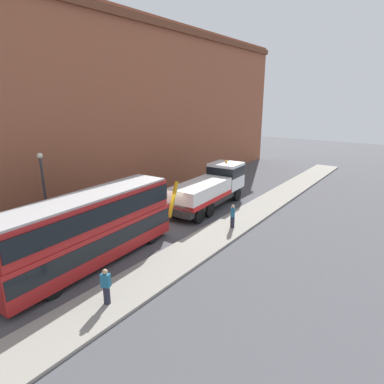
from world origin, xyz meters
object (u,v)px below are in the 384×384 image
(double_decker_bus, at_px, (90,227))
(street_lamp, at_px, (44,190))
(pedestrian_onlooker, at_px, (106,287))
(pedestrian_bystander, at_px, (233,217))
(recovery_tow_truck, at_px, (211,187))

(double_decker_bus, distance_m, street_lamp, 5.06)
(pedestrian_onlooker, xyz_separation_m, pedestrian_bystander, (11.14, -0.17, 0.00))
(double_decker_bus, bearing_deg, pedestrian_onlooker, -122.73)
(street_lamp, bearing_deg, recovery_tow_truck, -22.06)
(double_decker_bus, bearing_deg, recovery_tow_truck, -3.10)
(pedestrian_onlooker, height_order, street_lamp, street_lamp)
(pedestrian_onlooker, bearing_deg, street_lamp, 50.38)
(double_decker_bus, xyz_separation_m, street_lamp, (0.31, 4.90, 1.24))
(street_lamp, bearing_deg, pedestrian_bystander, -45.55)
(recovery_tow_truck, xyz_separation_m, pedestrian_onlooker, (-14.47, -3.82, -0.77))
(pedestrian_bystander, relative_size, street_lamp, 0.29)
(recovery_tow_truck, relative_size, pedestrian_onlooker, 5.97)
(double_decker_bus, relative_size, pedestrian_onlooker, 6.52)
(recovery_tow_truck, distance_m, pedestrian_onlooker, 14.98)
(street_lamp, bearing_deg, double_decker_bus, -93.59)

